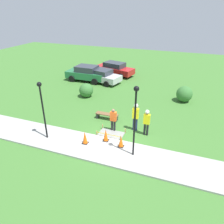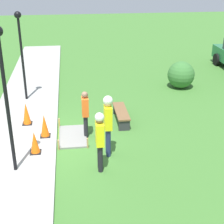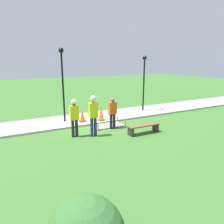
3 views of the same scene
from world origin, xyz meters
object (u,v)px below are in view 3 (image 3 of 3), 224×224
object	(u,v)px
traffic_cone_near_patch	(112,109)
traffic_cone_far_patch	(101,114)
bystander_in_orange_shirt	(113,112)
lamppost_near	(62,75)
lamppost_far	(144,75)
traffic_cone_sidewalk_edge	(82,115)
park_bench	(144,127)
worker_supervisor	(93,112)
worker_assistant	(74,115)

from	to	relation	value
traffic_cone_near_patch	traffic_cone_far_patch	distance (m)	1.27
bystander_in_orange_shirt	traffic_cone_far_patch	bearing A→B (deg)	-88.84
lamppost_near	lamppost_far	bearing A→B (deg)	-177.62
lamppost_near	traffic_cone_far_patch	bearing A→B (deg)	159.10
lamppost_near	lamppost_far	world-z (taller)	lamppost_near
traffic_cone_near_patch	traffic_cone_sidewalk_edge	distance (m)	2.17
lamppost_near	lamppost_far	distance (m)	5.55
traffic_cone_sidewalk_edge	bystander_in_orange_shirt	world-z (taller)	bystander_in_orange_shirt
lamppost_far	traffic_cone_near_patch	bearing A→B (deg)	6.14
park_bench	bystander_in_orange_shirt	world-z (taller)	bystander_in_orange_shirt
worker_supervisor	lamppost_near	size ratio (longest dim) A/B	0.48
worker_supervisor	bystander_in_orange_shirt	distance (m)	1.49
traffic_cone_far_patch	lamppost_far	xyz separation A→B (m)	(-3.60, -0.97, 2.03)
traffic_cone_near_patch	lamppost_far	world-z (taller)	lamppost_far
worker_assistant	traffic_cone_near_patch	bearing A→B (deg)	-143.30
worker_assistant	lamppost_near	size ratio (longest dim) A/B	0.45
worker_assistant	lamppost_far	xyz separation A→B (m)	(-5.71, -2.64, 1.44)
park_bench	lamppost_far	size ratio (longest dim) A/B	0.46
traffic_cone_near_patch	traffic_cone_far_patch	world-z (taller)	traffic_cone_near_patch
traffic_cone_sidewalk_edge	lamppost_near	distance (m)	2.50
worker_assistant	lamppost_near	bearing A→B (deg)	-94.08
traffic_cone_sidewalk_edge	park_bench	bearing A→B (deg)	124.88
traffic_cone_far_patch	lamppost_near	xyz separation A→B (m)	(1.94, -0.74, 2.24)
traffic_cone_near_patch	lamppost_far	distance (m)	3.25
traffic_cone_sidewalk_edge	lamppost_far	distance (m)	5.15
traffic_cone_near_patch	traffic_cone_sidewalk_edge	size ratio (longest dim) A/B	1.14
traffic_cone_far_patch	worker_assistant	bearing A→B (deg)	38.26
traffic_cone_near_patch	lamppost_far	bearing A→B (deg)	-173.86
park_bench	lamppost_near	bearing A→B (deg)	-49.61
traffic_cone_sidewalk_edge	worker_supervisor	size ratio (longest dim) A/B	0.36
park_bench	traffic_cone_far_patch	bearing A→B (deg)	-69.47
traffic_cone_near_patch	lamppost_near	distance (m)	3.74
lamppost_near	lamppost_far	size ratio (longest dim) A/B	1.11
traffic_cone_near_patch	worker_supervisor	distance (m)	3.65
worker_assistant	lamppost_near	xyz separation A→B (m)	(-0.17, -2.41, 1.66)
worker_supervisor	lamppost_near	world-z (taller)	lamppost_near
traffic_cone_sidewalk_edge	worker_supervisor	world-z (taller)	worker_supervisor
traffic_cone_far_patch	worker_assistant	xyz separation A→B (m)	(2.11, 1.67, 0.59)
traffic_cone_far_patch	lamppost_near	world-z (taller)	lamppost_near
traffic_cone_far_patch	bystander_in_orange_shirt	xyz separation A→B (m)	(-0.03, 1.38, 0.43)
traffic_cone_near_patch	worker_supervisor	size ratio (longest dim) A/B	0.41
lamppost_far	traffic_cone_far_patch	bearing A→B (deg)	15.12
worker_supervisor	park_bench	bearing A→B (deg)	161.91
park_bench	lamppost_near	xyz separation A→B (m)	(2.97, -3.50, 2.42)
traffic_cone_far_patch	worker_assistant	size ratio (longest dim) A/B	0.44
worker_supervisor	traffic_cone_near_patch	bearing A→B (deg)	-131.18
traffic_cone_near_patch	park_bench	world-z (taller)	traffic_cone_near_patch
worker_assistant	traffic_cone_far_patch	bearing A→B (deg)	-141.74
traffic_cone_near_patch	lamppost_near	bearing A→B (deg)	-0.82
worker_assistant	bystander_in_orange_shirt	bearing A→B (deg)	-172.37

